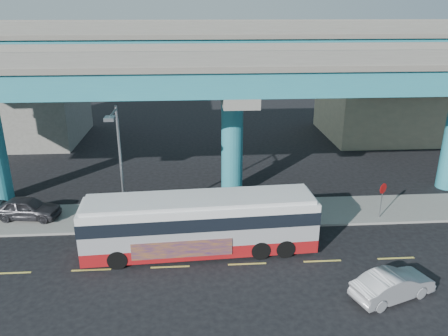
{
  "coord_description": "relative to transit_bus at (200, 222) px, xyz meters",
  "views": [
    {
      "loc": [
        -2.56,
        -19.78,
        12.61
      ],
      "look_at": [
        -0.91,
        4.0,
        3.79
      ],
      "focal_mm": 35.0,
      "sensor_mm": 36.0,
      "label": 1
    }
  ],
  "objects": [
    {
      "name": "transit_bus",
      "position": [
        0.0,
        0.0,
        0.0
      ],
      "size": [
        12.61,
        3.35,
        3.2
      ],
      "rotation": [
        0.0,
        0.0,
        0.05
      ],
      "color": "maroon",
      "rests_on": "ground"
    },
    {
      "name": "sidewalk",
      "position": [
        2.37,
        4.3,
        -1.68
      ],
      "size": [
        70.0,
        4.0,
        0.15
      ],
      "primitive_type": "cube",
      "color": "gray",
      "rests_on": "ground"
    },
    {
      "name": "sedan",
      "position": [
        8.69,
        -4.71,
        -1.09
      ],
      "size": [
        3.99,
        4.92,
        1.32
      ],
      "primitive_type": "imported",
      "rotation": [
        0.0,
        0.0,
        1.92
      ],
      "color": "#ABAAAF",
      "rests_on": "ground"
    },
    {
      "name": "building_concrete",
      "position": [
        -17.63,
        22.8,
        2.74
      ],
      "size": [
        12.0,
        10.0,
        9.0
      ],
      "primitive_type": "cube",
      "color": "gray",
      "rests_on": "ground"
    },
    {
      "name": "ground",
      "position": [
        2.37,
        -1.2,
        -1.76
      ],
      "size": [
        120.0,
        120.0,
        0.0
      ],
      "primitive_type": "plane",
      "color": "black",
      "rests_on": "ground"
    },
    {
      "name": "building_beige",
      "position": [
        20.37,
        21.78,
        1.75
      ],
      "size": [
        14.0,
        10.23,
        7.0
      ],
      "color": "#C1AC89",
      "rests_on": "ground"
    },
    {
      "name": "parked_car",
      "position": [
        -10.73,
        4.41,
        -0.92
      ],
      "size": [
        2.68,
        4.46,
        1.37
      ],
      "primitive_type": "imported",
      "rotation": [
        0.0,
        0.0,
        1.44
      ],
      "color": "#302F35",
      "rests_on": "sidewalk"
    },
    {
      "name": "stop_sign",
      "position": [
        11.29,
        2.98,
        0.05
      ],
      "size": [
        0.59,
        0.42,
        2.32
      ],
      "rotation": [
        0.0,
        0.0,
        0.21
      ],
      "color": "gray",
      "rests_on": "sidewalk"
    },
    {
      "name": "viaduct",
      "position": [
        2.37,
        7.9,
        7.38
      ],
      "size": [
        52.0,
        12.4,
        11.7
      ],
      "color": "teal",
      "rests_on": "ground"
    },
    {
      "name": "lane_markings",
      "position": [
        2.37,
        -1.5,
        -1.75
      ],
      "size": [
        58.0,
        0.12,
        0.01
      ],
      "color": "#D8C64C",
      "rests_on": "ground"
    },
    {
      "name": "street_lamp",
      "position": [
        -4.45,
        2.25,
        3.25
      ],
      "size": [
        0.5,
        2.44,
        7.44
      ],
      "color": "gray",
      "rests_on": "sidewalk"
    }
  ]
}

